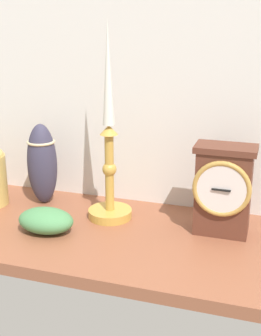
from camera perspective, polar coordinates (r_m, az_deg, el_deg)
name	(u,v)px	position (r cm, az deg, el deg)	size (l,w,h in cm)	color
ground_plane	(121,238)	(95.08, -1.22, -8.61)	(100.00, 36.00, 2.40)	brown
back_wall	(148,60)	(102.91, 2.11, 13.07)	(120.00, 2.00, 65.00)	silver
mantel_clock	(223,189)	(92.55, 11.33, -2.59)	(11.81, 7.68, 18.18)	brown
candlestick_tall_left	(109,159)	(96.92, -2.63, 1.10)	(9.46, 9.46, 41.31)	gold
tall_ceramic_vase	(42,163)	(107.92, -10.80, 0.55)	(6.79, 6.79, 18.81)	#37344A
ivy_sprig	(46,220)	(95.52, -10.36, -6.36)	(11.59, 8.11, 4.91)	#4A8750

